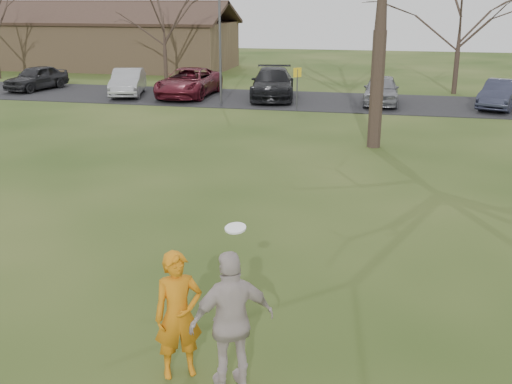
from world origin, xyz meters
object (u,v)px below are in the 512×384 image
Objects in this scene: car_0 at (36,78)px; car_3 at (273,84)px; player_defender at (178,315)px; lamp_post at (220,26)px; catching_play at (232,321)px; car_2 at (189,82)px; building at (103,43)px; car_5 at (501,94)px; car_1 at (128,82)px; car_4 at (381,90)px.

car_3 is (14.40, -0.16, 0.09)m from car_0.
player_defender is 23.65m from lamp_post.
car_2 is at bearing 109.93° from catching_play.
car_2 is at bearing -48.77° from building.
lamp_post is (-13.80, -2.12, 3.23)m from car_5.
car_2 is 1.32× the size of car_5.
player_defender is at bearing 159.65° from catching_play.
car_5 is (26.06, -0.79, -0.02)m from car_0.
car_2 is 0.89× the size of lamp_post.
building reaches higher than player_defender.
catching_play reaches higher than player_defender.
player_defender reaches higher than car_5.
car_1 is at bearing 85.20° from player_defender.
car_5 is (11.65, -0.63, -0.11)m from car_3.
lamp_post reaches higher than car_2.
player_defender reaches higher than car_4.
car_1 is 28.15m from catching_play.
catching_play is (0.88, -0.33, 0.19)m from player_defender.
car_1 and car_4 have the same top height.
player_defender is 0.35× the size of car_3.
lamp_post reaches higher than car_0.
car_3 is at bearing -11.15° from car_1.
car_2 is 10.51m from car_4.
player_defender is 25.74m from car_3.
car_1 is 13.98m from car_4.
player_defender is at bearing -62.60° from building.
lamp_post is at bearing 74.04° from player_defender.
car_5 is 0.68× the size of lamp_post.
car_5 is 14.33m from lamp_post.
car_1 is at bearing 116.85° from catching_play.
car_1 is at bearing 4.14° from car_0.
lamp_post is at bearing -43.47° from car_2.
car_3 reaches higher than car_2.
building is 20.99m from lamp_post.
lamp_post is at bearing -34.89° from car_1.
car_1 reaches higher than car_0.
car_0 is at bearing 170.29° from car_3.
player_defender is 0.31× the size of lamp_post.
catching_play is (18.96, -25.97, 0.40)m from car_0.
catching_play is (-7.10, -25.18, 0.41)m from car_5.
car_5 is 0.21× the size of building.
lamp_post reaches higher than building.
player_defender is 24.96m from car_4.
car_4 is at bearing 15.03° from lamp_post.
building is at bearing 109.82° from car_0.
building reaches higher than car_5.
catching_play is at bearing -86.12° from car_5.
car_0 is 0.76× the size of car_3.
car_4 is 25.23m from catching_play.
lamp_post is (12.26, -2.91, 3.21)m from car_0.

